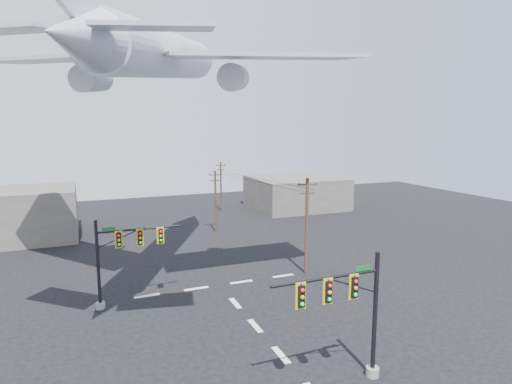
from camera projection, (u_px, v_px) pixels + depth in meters
name	position (u px, v px, depth m)	size (l,w,h in m)	color
ground	(281.00, 355.00, 25.16)	(120.00, 120.00, 0.00)	black
lane_markings	(248.00, 318.00, 30.03)	(14.00, 21.20, 0.01)	silver
signal_mast_near	(352.00, 313.00, 21.84)	(6.40, 0.76, 6.94)	gray
signal_mast_far	(120.00, 257.00, 31.45)	(6.38, 0.74, 6.70)	gray
utility_pole_a	(307.00, 224.00, 38.33)	(1.73, 0.53, 8.77)	#4C3220
utility_pole_b	(215.00, 200.00, 53.63)	(1.54, 0.52, 7.78)	#4C3220
utility_pole_c	(221.00, 186.00, 66.58)	(1.58, 0.44, 7.77)	#4C3220
power_lines	(236.00, 175.00, 51.40)	(6.08, 30.20, 0.50)	black
airliner	(162.00, 55.00, 33.28)	(28.38, 31.06, 8.66)	silver
building_right	(296.00, 193.00, 69.59)	(14.00, 12.00, 5.00)	#66605A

